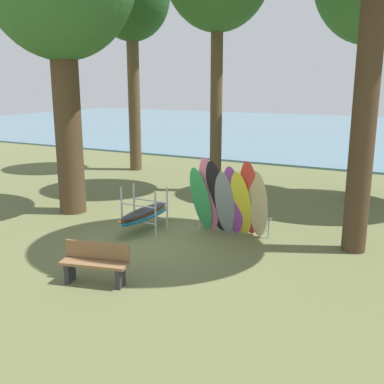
# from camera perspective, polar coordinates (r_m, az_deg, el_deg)

# --- Properties ---
(ground_plane) EXTENTS (80.00, 80.00, 0.00)m
(ground_plane) POSITION_cam_1_polar(r_m,az_deg,el_deg) (12.08, -4.59, -6.07)
(ground_plane) COLOR #60663D
(lake_water) EXTENTS (80.00, 36.00, 0.10)m
(lake_water) POSITION_cam_1_polar(r_m,az_deg,el_deg) (40.42, 18.93, 7.16)
(lake_water) COLOR slate
(lake_water) RESTS_ON ground
(leaning_board_pile) EXTENTS (2.12, 1.18, 2.21)m
(leaning_board_pile) POSITION_cam_1_polar(r_m,az_deg,el_deg) (12.06, 4.59, -1.10)
(leaning_board_pile) COLOR #339E56
(leaning_board_pile) RESTS_ON ground
(board_storage_rack) EXTENTS (1.15, 2.12, 1.25)m
(board_storage_rack) POSITION_cam_1_polar(r_m,az_deg,el_deg) (12.74, -5.95, -2.70)
(board_storage_rack) COLOR #9EA0A5
(board_storage_rack) RESTS_ON ground
(park_bench) EXTENTS (1.46, 0.73, 0.85)m
(park_bench) POSITION_cam_1_polar(r_m,az_deg,el_deg) (9.68, -11.93, -8.57)
(park_bench) COLOR #2D2D33
(park_bench) RESTS_ON ground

